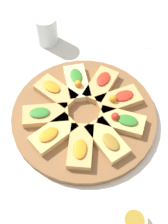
{
  "coord_description": "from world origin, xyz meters",
  "views": [
    {
      "loc": [
        -0.15,
        0.48,
        0.79
      ],
      "look_at": [
        0.0,
        0.0,
        0.03
      ],
      "focal_mm": 50.0,
      "sensor_mm": 36.0,
      "label": 1
    }
  ],
  "objects_px": {
    "serving_board": "(84,116)",
    "dipping_bowl": "(134,221)",
    "napkin_stack": "(136,33)",
    "water_glass": "(46,30)"
  },
  "relations": [
    {
      "from": "serving_board",
      "to": "water_glass",
      "type": "xyz_separation_m",
      "value": [
        0.22,
        -0.27,
        0.04
      ]
    },
    {
      "from": "water_glass",
      "to": "dipping_bowl",
      "type": "relative_size",
      "value": 1.68
    },
    {
      "from": "serving_board",
      "to": "napkin_stack",
      "type": "xyz_separation_m",
      "value": [
        -0.08,
        -0.4,
        -0.01
      ]
    },
    {
      "from": "serving_board",
      "to": "dipping_bowl",
      "type": "bearing_deg",
      "value": 128.51
    },
    {
      "from": "dipping_bowl",
      "to": "water_glass",
      "type": "bearing_deg",
      "value": -51.47
    },
    {
      "from": "serving_board",
      "to": "napkin_stack",
      "type": "height_order",
      "value": "serving_board"
    },
    {
      "from": "napkin_stack",
      "to": "water_glass",
      "type": "bearing_deg",
      "value": 23.62
    },
    {
      "from": "serving_board",
      "to": "dipping_bowl",
      "type": "height_order",
      "value": "dipping_bowl"
    },
    {
      "from": "water_glass",
      "to": "napkin_stack",
      "type": "bearing_deg",
      "value": -156.38
    },
    {
      "from": "water_glass",
      "to": "dipping_bowl",
      "type": "height_order",
      "value": "water_glass"
    }
  ]
}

